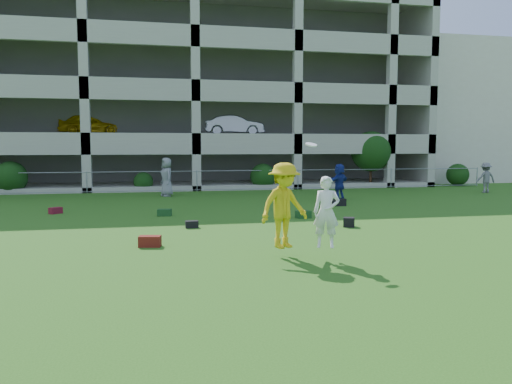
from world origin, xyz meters
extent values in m
plane|color=#235114|center=(0.00, 0.00, 0.00)|extent=(100.00, 100.00, 0.00)
cube|color=beige|center=(23.00, 28.00, 5.00)|extent=(16.00, 14.00, 10.00)
imported|color=gray|center=(-1.76, 16.44, 0.99)|extent=(0.90, 1.12, 1.98)
imported|color=navy|center=(6.29, 13.09, 0.87)|extent=(1.62, 1.34, 1.74)
imported|color=slate|center=(15.57, 14.88, 0.83)|extent=(1.12, 0.69, 1.66)
cube|color=#51190D|center=(-2.58, 3.45, 0.14)|extent=(0.60, 0.40, 0.28)
cube|color=black|center=(-1.29, 6.21, 0.11)|extent=(0.40, 0.26, 0.22)
cube|color=#153A17|center=(2.80, 7.57, 0.13)|extent=(0.55, 0.43, 0.26)
cube|color=black|center=(3.64, 5.38, 0.15)|extent=(0.46, 0.46, 0.30)
cube|color=black|center=(5.36, 10.73, 0.15)|extent=(0.61, 0.32, 0.30)
cube|color=#570F17|center=(-6.13, 10.59, 0.12)|extent=(0.52, 0.51, 0.24)
cube|color=#153B15|center=(-2.07, 9.13, 0.12)|extent=(0.55, 0.40, 0.25)
imported|color=gold|center=(0.48, 1.59, 1.21)|extent=(1.46, 1.18, 1.98)
imported|color=white|center=(1.31, 1.05, 1.10)|extent=(0.68, 0.57, 1.61)
cylinder|color=white|center=(1.08, 1.48, 2.61)|extent=(0.28, 0.27, 0.14)
cube|color=#9E998C|center=(0.00, 32.75, 6.00)|extent=(30.00, 0.50, 12.00)
cube|color=#9E998C|center=(14.75, 26.00, 6.00)|extent=(0.50, 14.00, 12.00)
cube|color=#9E998C|center=(0.00, 26.00, 11.85)|extent=(30.00, 14.00, 0.30)
cube|color=#9E998C|center=(0.00, 26.00, 0.15)|extent=(30.00, 14.00, 0.30)
cube|color=#9E998C|center=(0.00, 26.00, 3.15)|extent=(30.00, 14.00, 0.30)
cube|color=#9E998C|center=(0.00, 26.00, 6.15)|extent=(30.00, 14.00, 0.30)
cube|color=#9E998C|center=(0.00, 26.00, 9.15)|extent=(30.00, 14.00, 0.30)
cube|color=#9E998C|center=(0.00, 19.15, 2.55)|extent=(30.00, 0.30, 0.90)
cube|color=#9E998C|center=(0.00, 19.15, 5.55)|extent=(30.00, 0.30, 0.90)
cube|color=#9E998C|center=(0.00, 19.15, 8.55)|extent=(30.00, 0.30, 0.90)
cube|color=#9E998C|center=(-6.00, 19.25, 6.00)|extent=(0.50, 0.50, 12.00)
cube|color=#9E998C|center=(0.00, 19.25, 6.00)|extent=(0.50, 0.50, 12.00)
cube|color=#9E998C|center=(6.00, 19.25, 6.00)|extent=(0.50, 0.50, 12.00)
cube|color=#9E998C|center=(12.00, 19.25, 6.00)|extent=(0.50, 0.50, 12.00)
cube|color=#605E59|center=(0.00, 28.00, 6.00)|extent=(29.00, 9.00, 11.60)
imported|color=#E4B40C|center=(-6.31, 24.00, 3.96)|extent=(4.04, 2.04, 1.32)
imported|color=#AAACB1|center=(3.00, 24.00, 3.96)|extent=(4.10, 1.71, 1.32)
cylinder|color=gray|center=(-6.00, 19.00, 0.60)|extent=(0.06, 0.06, 1.20)
cylinder|color=gray|center=(0.00, 19.00, 0.60)|extent=(0.06, 0.06, 1.20)
cylinder|color=gray|center=(6.00, 19.00, 0.60)|extent=(0.06, 0.06, 1.20)
cylinder|color=gray|center=(12.00, 19.00, 0.60)|extent=(0.06, 0.06, 1.20)
cylinder|color=gray|center=(18.00, 19.00, 0.60)|extent=(0.06, 0.06, 1.20)
cylinder|color=gray|center=(0.00, 19.00, 1.15)|extent=(36.00, 0.04, 0.04)
cylinder|color=gray|center=(0.00, 19.00, 0.08)|extent=(36.00, 0.04, 0.04)
sphere|color=#163D11|center=(-10.00, 19.60, 0.88)|extent=(1.76, 1.76, 1.76)
sphere|color=#163D11|center=(-3.00, 19.60, 0.55)|extent=(1.10, 1.10, 1.10)
sphere|color=#163D11|center=(4.00, 19.60, 0.77)|extent=(1.54, 1.54, 1.54)
cylinder|color=#382314|center=(11.00, 19.80, 0.98)|extent=(0.16, 0.16, 1.96)
sphere|color=#163D11|center=(11.00, 19.80, 2.24)|extent=(2.52, 2.52, 2.52)
sphere|color=#163D11|center=(17.00, 19.60, 0.72)|extent=(1.43, 1.43, 1.43)
camera|label=1|loc=(-2.49, -9.45, 2.58)|focal=35.00mm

